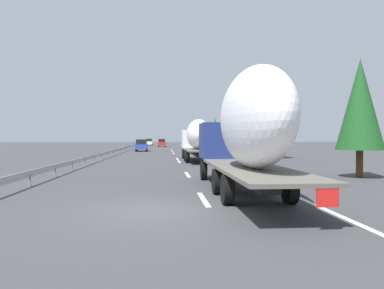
{
  "coord_description": "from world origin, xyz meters",
  "views": [
    {
      "loc": [
        -11.69,
        -0.3,
        2.32
      ],
      "look_at": [
        18.31,
        -2.64,
        1.73
      ],
      "focal_mm": 34.56,
      "sensor_mm": 36.0,
      "label": 1
    }
  ],
  "objects_px": {
    "car_blue_sedan": "(142,145)",
    "road_sign": "(208,139)",
    "truck_lead": "(197,138)",
    "car_white_van": "(149,142)",
    "truck_trailing": "(247,128)",
    "car_red_compact": "(162,143)"
  },
  "relations": [
    {
      "from": "truck_lead",
      "to": "truck_trailing",
      "type": "height_order",
      "value": "truck_trailing"
    },
    {
      "from": "truck_lead",
      "to": "car_blue_sedan",
      "type": "height_order",
      "value": "truck_lead"
    },
    {
      "from": "truck_lead",
      "to": "car_red_compact",
      "type": "relative_size",
      "value": 3.03
    },
    {
      "from": "truck_trailing",
      "to": "car_red_compact",
      "type": "bearing_deg",
      "value": 2.72
    },
    {
      "from": "truck_lead",
      "to": "car_white_van",
      "type": "bearing_deg",
      "value": 5.94
    },
    {
      "from": "car_white_van",
      "to": "road_sign",
      "type": "height_order",
      "value": "road_sign"
    },
    {
      "from": "truck_trailing",
      "to": "car_white_van",
      "type": "xyz_separation_m",
      "value": [
        91.76,
        7.31,
        -1.73
      ]
    },
    {
      "from": "truck_lead",
      "to": "truck_trailing",
      "type": "bearing_deg",
      "value": 180.0
    },
    {
      "from": "truck_lead",
      "to": "car_blue_sedan",
      "type": "distance_m",
      "value": 27.1
    },
    {
      "from": "car_blue_sedan",
      "to": "car_white_van",
      "type": "distance_m",
      "value": 44.1
    },
    {
      "from": "truck_trailing",
      "to": "car_white_van",
      "type": "distance_m",
      "value": 92.06
    },
    {
      "from": "road_sign",
      "to": "car_red_compact",
      "type": "bearing_deg",
      "value": 9.99
    },
    {
      "from": "road_sign",
      "to": "car_white_van",
      "type": "bearing_deg",
      "value": 11.1
    },
    {
      "from": "car_red_compact",
      "to": "car_white_van",
      "type": "height_order",
      "value": "car_red_compact"
    },
    {
      "from": "car_blue_sedan",
      "to": "car_white_van",
      "type": "xyz_separation_m",
      "value": [
        44.1,
        0.39,
        -0.03
      ]
    },
    {
      "from": "car_red_compact",
      "to": "truck_lead",
      "type": "bearing_deg",
      "value": -176.23
    },
    {
      "from": "truck_lead",
      "to": "car_white_van",
      "type": "xyz_separation_m",
      "value": [
        70.27,
        7.31,
        -1.33
      ]
    },
    {
      "from": "car_white_van",
      "to": "car_blue_sedan",
      "type": "bearing_deg",
      "value": -179.49
    },
    {
      "from": "car_white_van",
      "to": "car_red_compact",
      "type": "bearing_deg",
      "value": -165.99
    },
    {
      "from": "truck_trailing",
      "to": "car_red_compact",
      "type": "distance_m",
      "value": 77.31
    },
    {
      "from": "car_blue_sedan",
      "to": "road_sign",
      "type": "height_order",
      "value": "road_sign"
    },
    {
      "from": "truck_trailing",
      "to": "car_red_compact",
      "type": "xyz_separation_m",
      "value": [
        77.2,
        3.67,
        -1.73
      ]
    }
  ]
}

